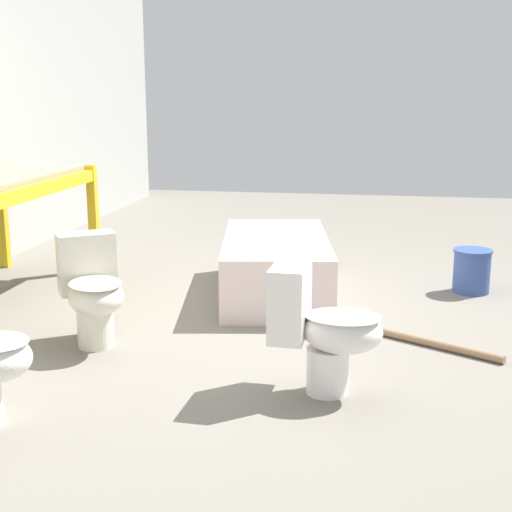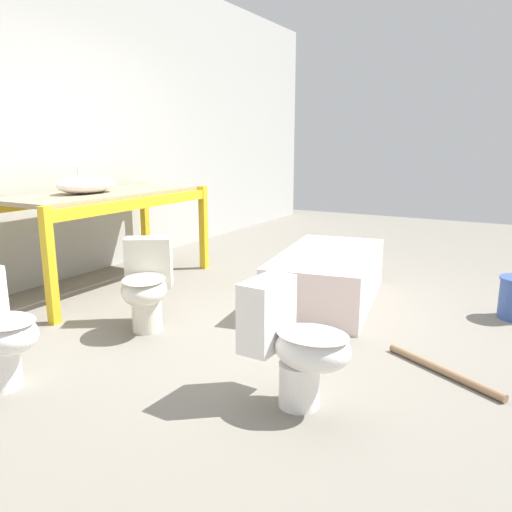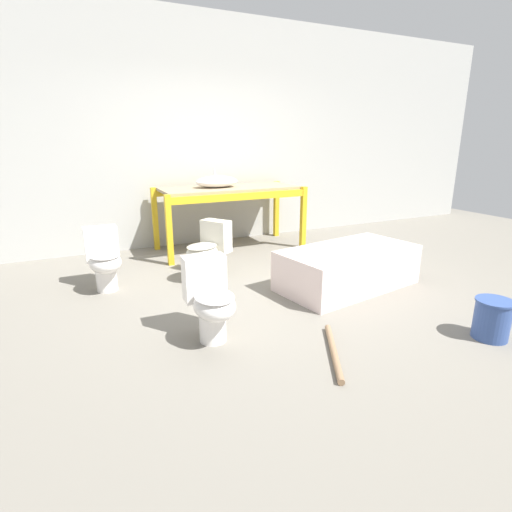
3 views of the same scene
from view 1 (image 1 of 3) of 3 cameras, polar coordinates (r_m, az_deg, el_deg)
ground_plane at (r=4.63m, az=-2.86°, el=-5.33°), size 12.00×12.00×0.00m
bathtub_main at (r=5.20m, az=1.59°, el=-0.45°), size 1.58×0.98×0.43m
toilet_far at (r=4.24m, az=-12.95°, el=-2.61°), size 0.63×0.56×0.64m
toilet_extra at (r=3.50m, az=5.31°, el=-5.68°), size 0.35×0.55×0.64m
bucket_white at (r=5.50m, az=16.88°, el=-1.07°), size 0.28×0.28×0.32m
loose_pipe at (r=4.29m, az=14.33°, el=-6.89°), size 0.42×0.71×0.05m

